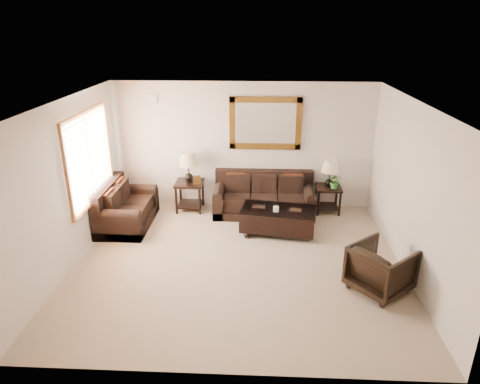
# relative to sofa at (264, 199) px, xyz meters

# --- Properties ---
(room) EXTENTS (5.51, 5.01, 2.71)m
(room) POSITION_rel_sofa_xyz_m (-0.46, -2.08, 1.04)
(room) COLOR gray
(room) RESTS_ON ground
(window) EXTENTS (0.07, 1.96, 1.66)m
(window) POSITION_rel_sofa_xyz_m (-3.16, -1.18, 1.24)
(window) COLOR white
(window) RESTS_ON room
(mirror) EXTENTS (1.50, 0.06, 1.10)m
(mirror) POSITION_rel_sofa_xyz_m (-0.00, 0.38, 1.54)
(mirror) COLOR #4E2A0F
(mirror) RESTS_ON room
(air_vent) EXTENTS (0.25, 0.02, 0.18)m
(air_vent) POSITION_rel_sofa_xyz_m (-2.36, 0.40, 2.04)
(air_vent) COLOR #999999
(air_vent) RESTS_ON room
(sofa) EXTENTS (2.10, 0.91, 0.86)m
(sofa) POSITION_rel_sofa_xyz_m (0.00, 0.00, 0.00)
(sofa) COLOR black
(sofa) RESTS_ON room
(loveseat) EXTENTS (0.92, 1.55, 0.87)m
(loveseat) POSITION_rel_sofa_xyz_m (-2.79, -0.73, 0.01)
(loveseat) COLOR black
(loveseat) RESTS_ON room
(end_table_left) EXTENTS (0.58, 0.58, 1.28)m
(end_table_left) POSITION_rel_sofa_xyz_m (-1.60, 0.08, 0.53)
(end_table_left) COLOR black
(end_table_left) RESTS_ON room
(end_table_right) EXTENTS (0.52, 0.52, 1.15)m
(end_table_right) POSITION_rel_sofa_xyz_m (1.36, 0.11, 0.44)
(end_table_right) COLOR black
(end_table_right) RESTS_ON room
(coffee_table) EXTENTS (1.52, 0.97, 0.60)m
(coffee_table) POSITION_rel_sofa_xyz_m (0.27, -0.92, -0.01)
(coffee_table) COLOR black
(coffee_table) RESTS_ON room
(armchair) EXTENTS (1.07, 1.08, 0.81)m
(armchair) POSITION_rel_sofa_xyz_m (1.74, -2.78, 0.09)
(armchair) COLOR black
(armchair) RESTS_ON floor
(potted_plant) EXTENTS (0.38, 0.40, 0.25)m
(potted_plant) POSITION_rel_sofa_xyz_m (1.48, 0.02, 0.39)
(potted_plant) COLOR #2A6121
(potted_plant) RESTS_ON end_table_right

